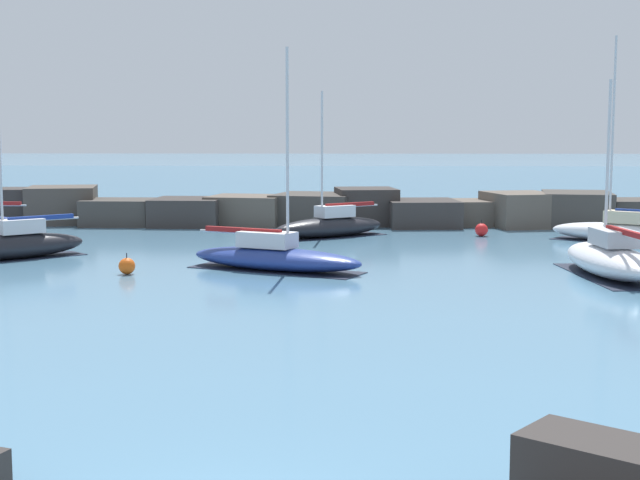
# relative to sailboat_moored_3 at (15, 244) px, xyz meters

# --- Properties ---
(open_sea_beyond) EXTENTS (400.00, 116.00, 0.01)m
(open_sea_beyond) POSITION_rel_sailboat_moored_3_xyz_m (13.33, 76.37, -0.67)
(open_sea_beyond) COLOR teal
(open_sea_beyond) RESTS_ON ground
(breakwater_jetty) EXTENTS (63.14, 6.44, 2.33)m
(breakwater_jetty) POSITION_rel_sailboat_moored_3_xyz_m (15.30, 16.25, 0.30)
(breakwater_jetty) COLOR #383330
(breakwater_jetty) RESTS_ON ground
(sailboat_moored_3) EXTENTS (5.96, 5.79, 9.40)m
(sailboat_moored_3) POSITION_rel_sailboat_moored_3_xyz_m (0.00, 0.00, 0.00)
(sailboat_moored_3) COLOR black
(sailboat_moored_3) RESTS_ON ground
(sailboat_moored_4) EXTENTS (7.92, 5.17, 8.99)m
(sailboat_moored_4) POSITION_rel_sailboat_moored_3_xyz_m (11.93, -2.97, -0.11)
(sailboat_moored_4) COLOR navy
(sailboat_moored_4) RESTS_ON ground
(sailboat_moored_5) EXTENTS (6.69, 5.74, 7.90)m
(sailboat_moored_5) POSITION_rel_sailboat_moored_3_xyz_m (13.89, 9.46, -0.04)
(sailboat_moored_5) COLOR black
(sailboat_moored_5) RESTS_ON ground
(sailboat_moored_6) EXTENTS (7.02, 5.66, 10.60)m
(sailboat_moored_6) POSITION_rel_sailboat_moored_3_xyz_m (29.03, 7.52, -0.05)
(sailboat_moored_6) COLOR white
(sailboat_moored_6) RESTS_ON ground
(sailboat_moored_7) EXTENTS (2.95, 7.43, 7.67)m
(sailboat_moored_7) POSITION_rel_sailboat_moored_3_xyz_m (25.20, -4.14, 0.03)
(sailboat_moored_7) COLOR white
(sailboat_moored_7) RESTS_ON ground
(mooring_buoy_orange_near) EXTENTS (0.71, 0.71, 0.91)m
(mooring_buoy_orange_near) POSITION_rel_sailboat_moored_3_xyz_m (22.23, 10.13, -0.32)
(mooring_buoy_orange_near) COLOR red
(mooring_buoy_orange_near) RESTS_ON ground
(mooring_buoy_far_side) EXTENTS (0.66, 0.66, 0.86)m
(mooring_buoy_far_side) POSITION_rel_sailboat_moored_3_xyz_m (6.16, -4.32, -0.35)
(mooring_buoy_far_side) COLOR #EA5914
(mooring_buoy_far_side) RESTS_ON ground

